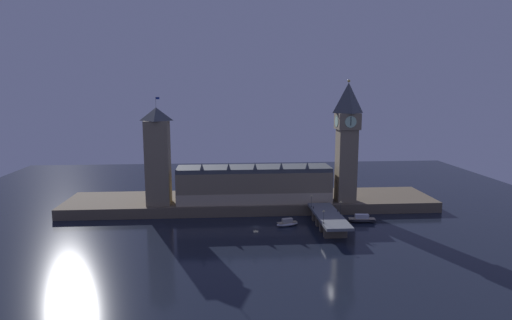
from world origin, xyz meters
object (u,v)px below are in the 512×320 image
Objects in this scene: street_lamp_near at (324,215)px; street_lamp_far at (311,199)px; clock_tower at (347,138)px; boat_upstream at (287,223)px; pedestrian_mid_walk at (338,210)px; boat_downstream at (362,219)px; victoria_tower at (158,156)px; pedestrian_far_rail at (313,207)px; street_lamp_mid at (341,206)px.

street_lamp_near is 29.44m from street_lamp_far.
boat_upstream is (-38.14, -26.57, -41.75)m from clock_tower.
street_lamp_near is (-23.64, -46.56, -31.79)m from clock_tower.
pedestrian_mid_walk is 16.25m from street_lamp_far.
pedestrian_mid_walk is at bearing -2.41° from boat_upstream.
boat_downstream is at bearing 41.09° from street_lamp_near.
street_lamp_near is (84.66, -47.76, -22.19)m from victoria_tower.
boat_downstream is at bearing -5.59° from pedestrian_far_rail.
street_lamp_mid is (0.40, -4.16, 3.42)m from pedestrian_mid_walk.
pedestrian_mid_walk is 0.10× the size of boat_downstream.
street_lamp_far is (-23.64, -17.12, -31.64)m from clock_tower.
victoria_tower reaches higher than boat_upstream.
pedestrian_far_rail is 0.23× the size of street_lamp_far.
boat_downstream is at bearing 16.02° from pedestrian_mid_walk.
victoria_tower is 4.84× the size of boat_upstream.
pedestrian_far_rail is at bearing -14.59° from victoria_tower.
pedestrian_far_rail is 16.48m from street_lamp_mid.
clock_tower is at bearing 42.04° from pedestrian_far_rail.
clock_tower is at bearing 34.86° from boat_upstream.
boat_upstream is (-14.51, -9.45, -10.12)m from street_lamp_far.
boat_upstream is at bearing 125.97° from street_lamp_near.
clock_tower is at bearing 66.98° from pedestrian_mid_walk.
street_lamp_mid is at bearing -11.12° from boat_upstream.
pedestrian_mid_walk is 27.25m from boat_upstream.
clock_tower is 62.48m from boat_upstream.
street_lamp_mid is 29.12m from boat_upstream.
street_lamp_far is (0.00, 29.44, 0.15)m from street_lamp_near.
victoria_tower reaches higher than pedestrian_mid_walk.
clock_tower is 44.69× the size of pedestrian_far_rail.
victoria_tower is 82.02m from boat_upstream.
street_lamp_near reaches higher than pedestrian_mid_walk.
street_lamp_far reaches higher than boat_upstream.
victoria_tower is 104.75m from street_lamp_mid.
boat_upstream is at bearing -146.90° from street_lamp_far.
victoria_tower reaches higher than boat_downstream.
pedestrian_far_rail reaches higher than boat_downstream.
pedestrian_far_rail is 0.24× the size of street_lamp_near.
victoria_tower is 91.51m from pedestrian_far_rail.
boat_downstream reaches higher than boat_upstream.
street_lamp_near is at bearing -116.92° from clock_tower.
street_lamp_mid is (11.87, -10.89, 3.45)m from pedestrian_far_rail.
boat_upstream is (-14.51, 19.99, -9.97)m from street_lamp_near.
clock_tower is at bearing 70.36° from street_lamp_mid.
street_lamp_mid reaches higher than boat_upstream.
street_lamp_near is (-11.87, -18.88, 3.23)m from pedestrian_mid_walk.
street_lamp_mid is at bearing -18.82° from victoria_tower.
street_lamp_far is at bearing 129.82° from street_lamp_mid.
street_lamp_far is at bearing 90.00° from street_lamp_near.
boat_upstream is at bearing 177.59° from pedestrian_mid_walk.
pedestrian_far_rail is at bearing 149.60° from pedestrian_mid_walk.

